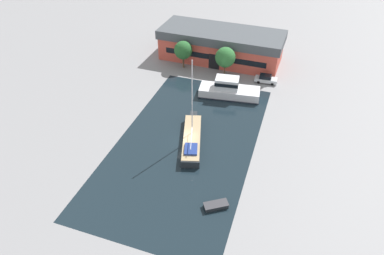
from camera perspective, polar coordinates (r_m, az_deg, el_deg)
name	(u,v)px	position (r m, az deg, el deg)	size (l,w,h in m)	color
ground_plane	(186,143)	(55.20, -0.99, -2.62)	(440.00, 440.00, 0.00)	gray
water_canal	(186,143)	(55.20, -0.99, -2.62)	(21.37, 39.81, 0.01)	black
warehouse_building	(221,45)	(79.27, 4.87, 13.56)	(27.52, 11.24, 6.79)	#C64C3D
quay_tree_near_building	(225,57)	(71.72, 5.57, 11.56)	(4.18, 4.18, 6.41)	brown
quay_tree_by_water	(183,50)	(75.01, -1.47, 12.75)	(3.93, 3.93, 6.05)	brown
parked_car	(266,79)	(72.26, 12.20, 7.95)	(4.57, 2.09, 1.67)	silver
sailboat_moored	(192,138)	(54.95, -0.02, -1.83)	(5.96, 13.12, 14.21)	#23282D
motor_cruiser	(229,90)	(66.27, 6.13, 6.29)	(11.98, 5.47, 3.88)	silver
small_dinghy	(216,205)	(45.95, 4.01, -12.82)	(3.43, 2.88, 0.64)	#23282D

